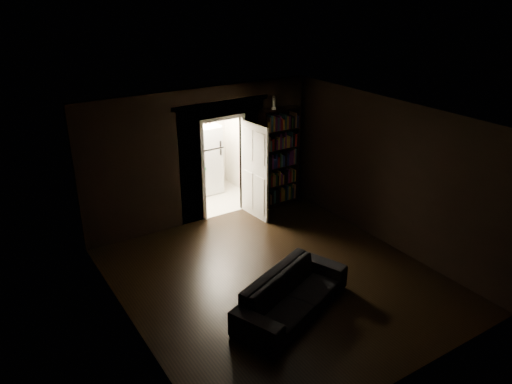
# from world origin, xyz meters

# --- Properties ---
(ground) EXTENTS (5.50, 5.50, 0.00)m
(ground) POSITION_xyz_m (0.00, 0.00, 0.00)
(ground) COLOR black
(ground) RESTS_ON ground
(room_walls) EXTENTS (5.02, 5.61, 2.84)m
(room_walls) POSITION_xyz_m (-0.01, 1.07, 1.68)
(room_walls) COLOR black
(room_walls) RESTS_ON ground
(kitchen_alcove) EXTENTS (2.20, 1.80, 2.60)m
(kitchen_alcove) POSITION_xyz_m (0.50, 3.87, 1.21)
(kitchen_alcove) COLOR #B9B2A1
(kitchen_alcove) RESTS_ON ground
(sofa) EXTENTS (2.31, 1.64, 0.82)m
(sofa) POSITION_xyz_m (-0.32, -0.83, 0.41)
(sofa) COLOR black
(sofa) RESTS_ON ground
(bookshelf) EXTENTS (0.95, 0.58, 2.20)m
(bookshelf) POSITION_xyz_m (1.80, 2.59, 1.10)
(bookshelf) COLOR black
(bookshelf) RESTS_ON ground
(refrigerator) EXTENTS (0.88, 0.84, 1.65)m
(refrigerator) POSITION_xyz_m (0.70, 4.11, 0.82)
(refrigerator) COLOR white
(refrigerator) RESTS_ON ground
(door) EXTENTS (0.12, 0.85, 2.05)m
(door) POSITION_xyz_m (1.00, 2.31, 1.02)
(door) COLOR white
(door) RESTS_ON ground
(figurine) EXTENTS (0.11, 0.11, 0.29)m
(figurine) POSITION_xyz_m (1.66, 2.60, 2.34)
(figurine) COLOR white
(figurine) RESTS_ON bookshelf
(bottles) EXTENTS (0.59, 0.12, 0.24)m
(bottles) POSITION_xyz_m (0.67, 4.13, 1.77)
(bottles) COLOR black
(bottles) RESTS_ON refrigerator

